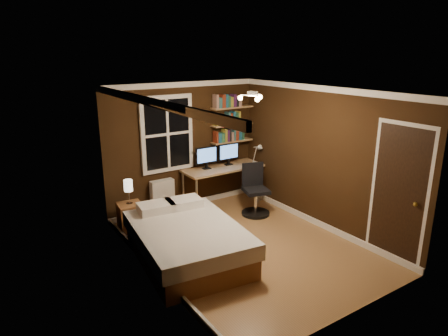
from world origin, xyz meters
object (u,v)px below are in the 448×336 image
bed (187,241)px  desk_lamp (257,153)px  nightstand (130,217)px  office_chair (255,195)px  desk (223,170)px  bedside_lamp (129,192)px  monitor_left (207,158)px  monitor_right (229,154)px  radiator (162,197)px

bed → desk_lamp: (2.44, 1.43, 0.72)m
nightstand → office_chair: bearing=-8.0°
nightstand → desk_lamp: (2.79, -0.01, 0.76)m
nightstand → desk: size_ratio=0.30×
bed → bedside_lamp: bearing=110.5°
bed → monitor_left: monitor_left is taller
bed → office_chair: (1.94, 0.84, 0.08)m
bed → monitor_left: 2.29m
monitor_right → desk_lamp: monitor_right is taller
bed → bedside_lamp: size_ratio=5.03×
desk → monitor_right: (0.19, 0.08, 0.28)m
desk → monitor_left: monitor_left is taller
bed → desk_lamp: bearing=37.3°
nightstand → radiator: bearing=32.2°
office_chair → monitor_right: bearing=109.3°
radiator → monitor_right: 1.61m
desk → desk_lamp: desk_lamp is taller
nightstand → monitor_left: (1.72, 0.25, 0.77)m
desk → office_chair: bearing=-73.0°
monitor_left → monitor_right: 0.53m
radiator → desk_lamp: bearing=-11.1°
desk_lamp → bedside_lamp: bearing=179.8°
desk → monitor_left: 0.45m
desk → desk_lamp: (0.73, -0.18, 0.28)m
office_chair → bed: bearing=-140.2°
desk → office_chair: size_ratio=1.69×
bed → monitor_left: bearing=57.8°
desk_lamp → nightstand: bearing=179.8°
radiator → desk_lamp: (1.99, -0.39, 0.67)m
bedside_lamp → desk: bedside_lamp is taller
monitor_left → desk_lamp: monitor_left is taller
nightstand → desk: desk is taller
desk → bedside_lamp: bearing=-175.3°
radiator → monitor_right: monitor_right is taller
nightstand → monitor_right: bearing=13.0°
monitor_left → monitor_right: bearing=0.0°
nightstand → desk_lamp: size_ratio=1.15×
nightstand → bedside_lamp: size_ratio=1.16×
radiator → bed: bearing=-103.8°
office_chair → desk: bearing=123.3°
bedside_lamp → desk_lamp: desk_lamp is taller
monitor_right → bed: bearing=-138.3°
radiator → desk: desk is taller
bed → desk: (1.71, 1.61, 0.44)m
monitor_right → desk_lamp: (0.54, -0.26, -0.00)m
nightstand → monitor_right: 2.39m
bed → monitor_left: size_ratio=4.58×
desk → office_chair: (0.23, -0.76, -0.36)m
radiator → monitor_right: (1.45, -0.13, 0.68)m
radiator → monitor_left: (0.92, -0.13, 0.68)m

